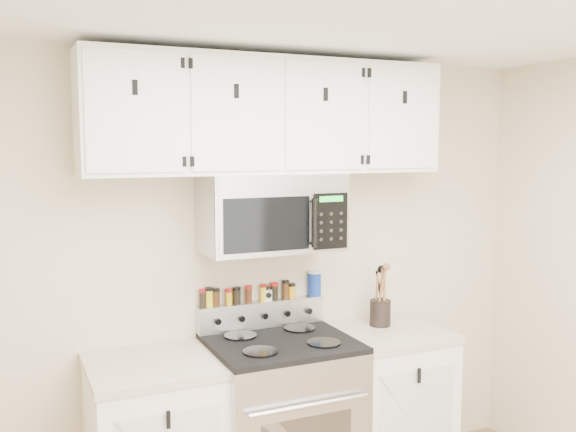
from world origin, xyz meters
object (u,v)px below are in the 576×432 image
(microwave, at_px, (272,212))
(salt_canister, at_px, (314,283))
(range, at_px, (281,422))
(utensil_crock, at_px, (380,311))

(microwave, bearing_deg, salt_canister, 24.61)
(salt_canister, bearing_deg, range, -140.30)
(utensil_crock, bearing_deg, microwave, 178.77)
(utensil_crock, distance_m, salt_canister, 0.43)
(microwave, xyz_separation_m, utensil_crock, (0.69, -0.01, -0.62))
(microwave, distance_m, salt_canister, 0.59)
(range, xyz_separation_m, microwave, (0.00, 0.13, 1.14))
(range, bearing_deg, microwave, 89.77)
(range, bearing_deg, utensil_crock, 9.13)
(range, height_order, utensil_crock, utensil_crock)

